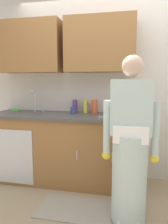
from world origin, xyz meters
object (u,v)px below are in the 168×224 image
(bottle_dish_liquid, at_px, (85,106))
(bottle_water_tall, at_px, (75,106))
(bottle_cleaner_spray, at_px, (94,106))
(sponge, at_px, (16,110))
(person_at_sink, at_px, (130,153))
(cup_by_sink, at_px, (73,110))
(bottle_soap, at_px, (118,107))
(knife_on_counter, at_px, (108,117))
(sink, at_px, (33,114))

(bottle_dish_liquid, distance_m, bottle_water_tall, 0.15)
(bottle_cleaner_spray, relative_size, sponge, 1.67)
(person_at_sink, distance_m, cup_by_sink, 1.12)
(bottle_dish_liquid, relative_size, bottle_cleaner_spray, 0.99)
(bottle_soap, xyz_separation_m, bottle_water_tall, (-0.62, 0.01, 0.00))
(knife_on_counter, bearing_deg, bottle_water_tall, -51.84)
(sink, height_order, bottle_soap, sink)
(sink, distance_m, bottle_soap, 1.18)
(bottle_dish_liquid, bearing_deg, bottle_cleaner_spray, -11.07)
(bottle_cleaner_spray, height_order, bottle_water_tall, bottle_cleaner_spray)
(person_at_sink, distance_m, knife_on_counter, 0.71)
(sponge, bearing_deg, knife_on_counter, -9.43)
(bottle_cleaner_spray, relative_size, bottle_water_tall, 1.03)
(person_at_sink, xyz_separation_m, bottle_soap, (-0.17, 0.92, 0.34))
(bottle_soap, bearing_deg, sink, -169.99)
(knife_on_counter, bearing_deg, sponge, -28.58)
(bottle_soap, bearing_deg, bottle_water_tall, 178.76)
(sink, bearing_deg, bottle_cleaner_spray, 12.83)
(cup_by_sink, height_order, knife_on_counter, cup_by_sink)
(bottle_dish_liquid, distance_m, cup_by_sink, 0.22)
(sink, xyz_separation_m, bottle_cleaner_spray, (0.83, 0.19, 0.11))
(bottle_soap, distance_m, cup_by_sink, 0.62)
(cup_by_sink, bearing_deg, bottle_soap, 14.33)
(sink, xyz_separation_m, bottle_water_tall, (0.54, 0.22, 0.10))
(sink, distance_m, person_at_sink, 1.53)
(bottle_cleaner_spray, xyz_separation_m, sponge, (-1.17, -0.07, -0.08))
(bottle_water_tall, xyz_separation_m, knife_on_counter, (0.51, -0.33, -0.09))
(person_at_sink, height_order, bottle_soap, person_at_sink)
(person_at_sink, xyz_separation_m, bottle_water_tall, (-0.79, 0.93, 0.34))
(person_at_sink, relative_size, knife_on_counter, 6.75)
(bottle_water_tall, height_order, knife_on_counter, bottle_water_tall)
(bottle_dish_liquid, distance_m, bottle_cleaner_spray, 0.14)
(bottle_cleaner_spray, bearing_deg, cup_by_sink, -153.04)
(person_at_sink, bearing_deg, sponge, 153.33)
(person_at_sink, xyz_separation_m, bottle_cleaner_spray, (-0.50, 0.90, 0.34))
(bottle_dish_liquid, xyz_separation_m, sponge, (-1.03, -0.09, -0.08))
(sink, relative_size, sponge, 4.55)
(sink, relative_size, bottle_dish_liquid, 2.73)
(bottle_soap, relative_size, bottle_dish_liquid, 0.96)
(cup_by_sink, bearing_deg, bottle_water_tall, 96.43)
(bottle_cleaner_spray, distance_m, bottle_water_tall, 0.29)
(bottle_soap, height_order, bottle_cleaner_spray, bottle_cleaner_spray)
(bottle_soap, height_order, bottle_dish_liquid, bottle_dish_liquid)
(bottle_cleaner_spray, bearing_deg, bottle_dish_liquid, 168.93)
(bottle_cleaner_spray, bearing_deg, sink, -167.17)
(sink, bearing_deg, knife_on_counter, -5.84)
(bottle_soap, bearing_deg, bottle_dish_liquid, 178.60)
(bottle_dish_liquid, height_order, bottle_cleaner_spray, bottle_cleaner_spray)
(person_at_sink, bearing_deg, sink, 151.79)
(sponge, bearing_deg, sink, -20.12)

